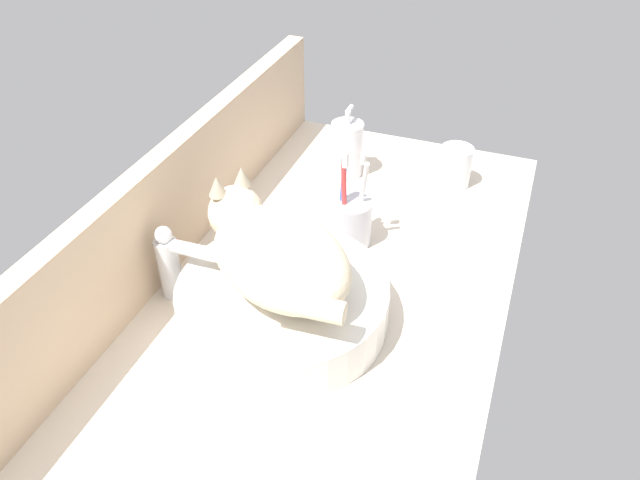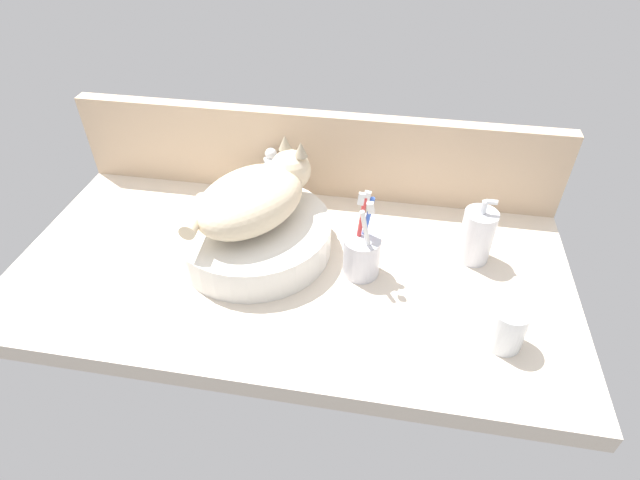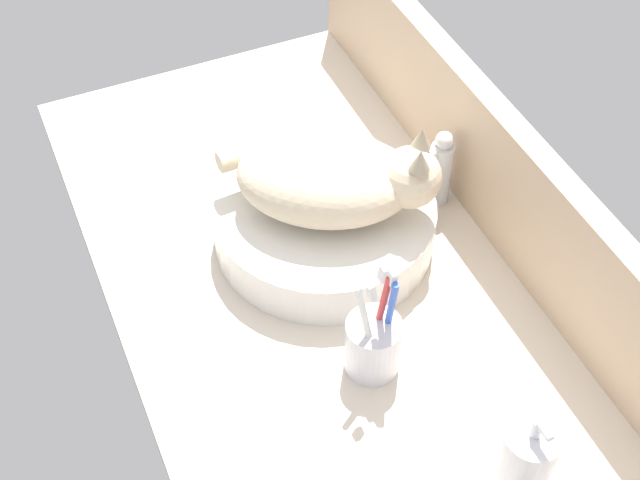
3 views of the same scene
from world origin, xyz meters
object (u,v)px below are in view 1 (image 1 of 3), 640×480
sink_basin (283,303)px  cat (275,252)px  water_glass (455,169)px  soap_dispenser (347,149)px  toothbrush_cup (351,220)px  faucet (174,261)px

sink_basin → cat: bearing=62.7°
water_glass → cat: bearing=159.4°
soap_dispenser → toothbrush_cup: 24.17cm
sink_basin → toothbrush_cup: 23.49cm
toothbrush_cup → sink_basin: bearing=171.8°
cat → faucet: 18.18cm
water_glass → soap_dispenser: bearing=99.9°
faucet → sink_basin: bearing=-88.0°
cat → soap_dispenser: size_ratio=2.01×
toothbrush_cup → water_glass: toothbrush_cup is taller
faucet → toothbrush_cup: size_ratio=0.73×
sink_basin → toothbrush_cup: toothbrush_cup is taller
soap_dispenser → water_glass: size_ratio=1.78×
cat → water_glass: bearing=-20.6°
cat → soap_dispenser: bearing=4.9°
faucet → water_glass: size_ratio=1.62×
cat → toothbrush_cup: bearing=-11.4°
faucet → toothbrush_cup: toothbrush_cup is taller
soap_dispenser → water_glass: bearing=-80.1°
cat → soap_dispenser: cat is taller
soap_dispenser → toothbrush_cup: size_ratio=0.80×
cat → toothbrush_cup: cat is taller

